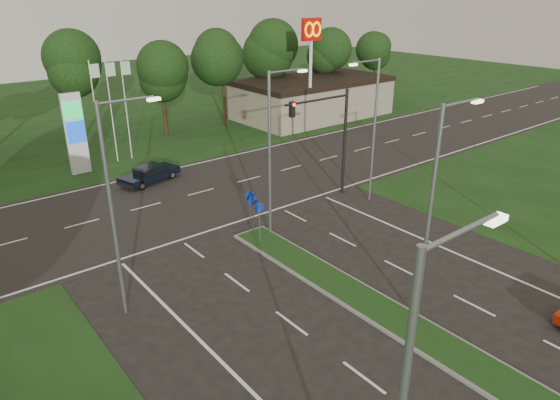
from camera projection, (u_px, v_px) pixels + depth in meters
verge_far at (52, 114)px, 55.66m from camera, size 160.00×50.00×0.02m
cross_road at (188, 196)px, 33.32m from camera, size 160.00×12.00×0.02m
median_kerb at (447, 350)px, 18.89m from camera, size 2.00×26.00×0.12m
commercial_building at (313, 98)px, 53.87m from camera, size 16.00×9.00×4.00m
streetlight_median_near at (434, 206)px, 18.97m from camera, size 2.53×0.22×9.00m
streetlight_median_far at (273, 147)px, 26.17m from camera, size 2.53×0.22×9.00m
streetlight_left_far at (115, 201)px, 19.38m from camera, size 2.53×0.22×9.00m
streetlight_right_far at (373, 124)px, 30.67m from camera, size 2.53×0.22×9.00m
traffic_signal at (331, 129)px, 31.34m from camera, size 5.10×0.42×7.00m
median_signs at (254, 208)px, 27.19m from camera, size 1.16×1.76×2.38m
gas_pylon at (78, 131)px, 36.42m from camera, size 5.80×1.26×8.00m
mcdonalds_sign at (311, 45)px, 46.35m from camera, size 2.20×0.47×10.40m
treeline_far at (91, 65)px, 42.22m from camera, size 6.00×6.00×9.90m
navy_sedan at (150, 174)px, 35.50m from camera, size 4.60×2.79×1.18m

